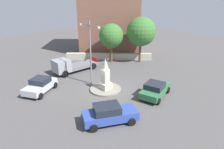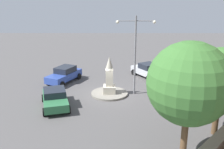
{
  "view_description": "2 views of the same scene",
  "coord_description": "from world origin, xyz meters",
  "px_view_note": "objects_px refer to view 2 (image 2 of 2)",
  "views": [
    {
      "loc": [
        15.0,
        -12.39,
        9.54
      ],
      "look_at": [
        0.47,
        0.5,
        1.79
      ],
      "focal_mm": 32.24,
      "sensor_mm": 36.0,
      "label": 1
    },
    {
      "loc": [
        -0.34,
        22.02,
        8.68
      ],
      "look_at": [
        -0.23,
        -0.72,
        1.68
      ],
      "focal_mm": 41.4,
      "sensor_mm": 36.0,
      "label": 2
    }
  ],
  "objects_px": {
    "streetlamp": "(135,47)",
    "tree_near_wall": "(189,84)",
    "car_blue_near_island": "(64,74)",
    "truck_grey_waiting": "(187,84)",
    "tree_mid_cluster": "(221,77)",
    "car_green_parked_right": "(55,98)",
    "car_silver_approaching": "(148,70)",
    "monument": "(109,78)"
  },
  "relations": [
    {
      "from": "streetlamp",
      "to": "tree_mid_cluster",
      "type": "height_order",
      "value": "streetlamp"
    },
    {
      "from": "monument",
      "to": "tree_near_wall",
      "type": "bearing_deg",
      "value": 111.81
    },
    {
      "from": "car_green_parked_right",
      "to": "car_silver_approaching",
      "type": "relative_size",
      "value": 1.05
    },
    {
      "from": "streetlamp",
      "to": "car_blue_near_island",
      "type": "xyz_separation_m",
      "value": [
        7.0,
        -3.37,
        -3.51
      ]
    },
    {
      "from": "monument",
      "to": "car_blue_near_island",
      "type": "relative_size",
      "value": 0.74
    },
    {
      "from": "car_blue_near_island",
      "to": "car_silver_approaching",
      "type": "relative_size",
      "value": 1.09
    },
    {
      "from": "car_blue_near_island",
      "to": "car_silver_approaching",
      "type": "height_order",
      "value": "car_blue_near_island"
    },
    {
      "from": "tree_near_wall",
      "to": "tree_mid_cluster",
      "type": "xyz_separation_m",
      "value": [
        -2.92,
        -3.18,
        -0.63
      ]
    },
    {
      "from": "truck_grey_waiting",
      "to": "tree_near_wall",
      "type": "bearing_deg",
      "value": 73.48
    },
    {
      "from": "monument",
      "to": "car_blue_near_island",
      "type": "distance_m",
      "value": 5.98
    },
    {
      "from": "tree_near_wall",
      "to": "tree_mid_cluster",
      "type": "bearing_deg",
      "value": -132.55
    },
    {
      "from": "car_silver_approaching",
      "to": "tree_mid_cluster",
      "type": "relative_size",
      "value": 0.73
    },
    {
      "from": "car_blue_near_island",
      "to": "tree_mid_cluster",
      "type": "distance_m",
      "value": 16.03
    },
    {
      "from": "truck_grey_waiting",
      "to": "tree_mid_cluster",
      "type": "distance_m",
      "value": 7.67
    },
    {
      "from": "streetlamp",
      "to": "car_green_parked_right",
      "type": "height_order",
      "value": "streetlamp"
    },
    {
      "from": "car_blue_near_island",
      "to": "tree_mid_cluster",
      "type": "relative_size",
      "value": 0.8
    },
    {
      "from": "streetlamp",
      "to": "car_blue_near_island",
      "type": "bearing_deg",
      "value": -25.73
    },
    {
      "from": "truck_grey_waiting",
      "to": "tree_near_wall",
      "type": "distance_m",
      "value": 11.28
    },
    {
      "from": "streetlamp",
      "to": "car_green_parked_right",
      "type": "bearing_deg",
      "value": 24.2
    },
    {
      "from": "car_green_parked_right",
      "to": "monument",
      "type": "bearing_deg",
      "value": -147.42
    },
    {
      "from": "streetlamp",
      "to": "tree_near_wall",
      "type": "bearing_deg",
      "value": 99.83
    },
    {
      "from": "car_blue_near_island",
      "to": "car_silver_approaching",
      "type": "bearing_deg",
      "value": -168.46
    },
    {
      "from": "car_blue_near_island",
      "to": "truck_grey_waiting",
      "type": "bearing_deg",
      "value": 163.8
    },
    {
      "from": "monument",
      "to": "truck_grey_waiting",
      "type": "relative_size",
      "value": 0.56
    },
    {
      "from": "truck_grey_waiting",
      "to": "tree_near_wall",
      "type": "relative_size",
      "value": 0.9
    },
    {
      "from": "streetlamp",
      "to": "truck_grey_waiting",
      "type": "relative_size",
      "value": 1.18
    },
    {
      "from": "streetlamp",
      "to": "tree_near_wall",
      "type": "height_order",
      "value": "streetlamp"
    },
    {
      "from": "monument",
      "to": "tree_near_wall",
      "type": "distance_m",
      "value": 11.29
    },
    {
      "from": "car_silver_approaching",
      "to": "monument",
      "type": "bearing_deg",
      "value": 52.37
    },
    {
      "from": "monument",
      "to": "car_blue_near_island",
      "type": "bearing_deg",
      "value": -36.94
    },
    {
      "from": "streetlamp",
      "to": "car_green_parked_right",
      "type": "distance_m",
      "value": 8.08
    },
    {
      "from": "monument",
      "to": "truck_grey_waiting",
      "type": "bearing_deg",
      "value": -178.95
    },
    {
      "from": "tree_mid_cluster",
      "to": "truck_grey_waiting",
      "type": "bearing_deg",
      "value": -90.98
    },
    {
      "from": "monument",
      "to": "tree_mid_cluster",
      "type": "xyz_separation_m",
      "value": [
        -6.96,
        6.94,
        2.33
      ]
    },
    {
      "from": "monument",
      "to": "truck_grey_waiting",
      "type": "height_order",
      "value": "monument"
    },
    {
      "from": "monument",
      "to": "car_blue_near_island",
      "type": "height_order",
      "value": "monument"
    },
    {
      "from": "car_silver_approaching",
      "to": "tree_near_wall",
      "type": "distance_m",
      "value": 15.95
    },
    {
      "from": "monument",
      "to": "streetlamp",
      "type": "height_order",
      "value": "streetlamp"
    },
    {
      "from": "monument",
      "to": "truck_grey_waiting",
      "type": "distance_m",
      "value": 7.12
    },
    {
      "from": "truck_grey_waiting",
      "to": "tree_mid_cluster",
      "type": "xyz_separation_m",
      "value": [
        0.12,
        7.07,
        2.98
      ]
    },
    {
      "from": "car_silver_approaching",
      "to": "tree_mid_cluster",
      "type": "distance_m",
      "value": 13.02
    },
    {
      "from": "tree_near_wall",
      "to": "car_silver_approaching",
      "type": "bearing_deg",
      "value": -90.37
    }
  ]
}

